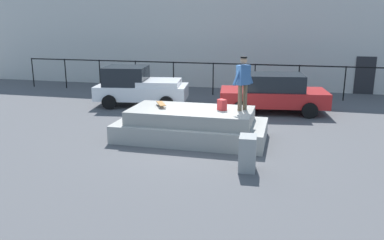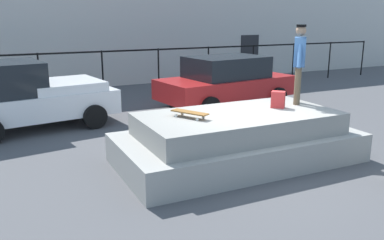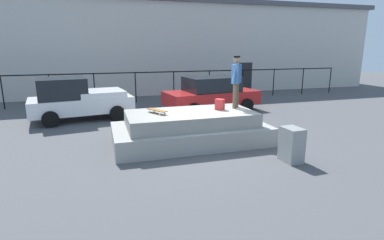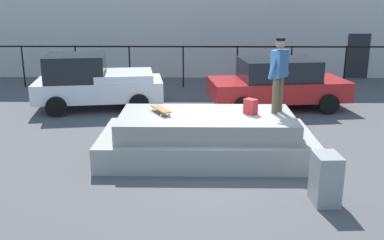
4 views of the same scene
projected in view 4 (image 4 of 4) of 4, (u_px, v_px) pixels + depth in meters
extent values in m
plane|color=#4C4C4F|center=(218.00, 158.00, 10.28)|extent=(60.00, 60.00, 0.00)
cube|color=#9E9B93|center=(206.00, 144.00, 10.33)|extent=(4.90, 2.47, 0.58)
cube|color=gray|center=(206.00, 124.00, 10.19)|extent=(4.02, 2.03, 0.44)
cylinder|color=brown|center=(275.00, 96.00, 10.12)|extent=(0.14, 0.14, 0.83)
cylinder|color=brown|center=(280.00, 94.00, 10.28)|extent=(0.14, 0.14, 0.83)
cube|color=#33598C|center=(279.00, 64.00, 10.00)|extent=(0.45, 0.47, 0.63)
cylinder|color=#33598C|center=(273.00, 66.00, 9.81)|extent=(0.29, 0.32, 0.60)
cylinder|color=#33598C|center=(285.00, 63.00, 10.19)|extent=(0.29, 0.32, 0.60)
sphere|color=tan|center=(280.00, 44.00, 9.87)|extent=(0.22, 0.22, 0.22)
cylinder|color=black|center=(281.00, 39.00, 9.85)|extent=(0.29, 0.29, 0.05)
cube|color=brown|center=(161.00, 109.00, 10.19)|extent=(0.55, 0.78, 0.02)
cylinder|color=silver|center=(161.00, 115.00, 9.95)|extent=(0.05, 0.06, 0.06)
cylinder|color=silver|center=(169.00, 114.00, 10.04)|extent=(0.05, 0.06, 0.06)
cylinder|color=silver|center=(153.00, 110.00, 10.38)|extent=(0.05, 0.06, 0.06)
cylinder|color=silver|center=(160.00, 109.00, 10.47)|extent=(0.05, 0.06, 0.06)
cube|color=red|center=(251.00, 107.00, 10.12)|extent=(0.34, 0.34, 0.35)
cube|color=white|center=(100.00, 89.00, 14.68)|extent=(4.38, 2.49, 0.64)
cube|color=black|center=(76.00, 67.00, 14.38)|extent=(2.10, 2.00, 0.84)
cube|color=white|center=(124.00, 75.00, 14.67)|extent=(2.11, 2.06, 0.24)
cylinder|color=black|center=(65.00, 93.00, 15.53)|extent=(0.67, 0.31, 0.64)
cylinder|color=black|center=(56.00, 107.00, 13.68)|extent=(0.67, 0.31, 0.64)
cylinder|color=black|center=(138.00, 91.00, 15.86)|extent=(0.67, 0.31, 0.64)
cylinder|color=black|center=(139.00, 104.00, 14.01)|extent=(0.67, 0.31, 0.64)
cube|color=#B21E1E|center=(277.00, 89.00, 14.69)|extent=(4.70, 2.59, 0.64)
cube|color=black|center=(278.00, 69.00, 14.51)|extent=(2.68, 2.07, 0.68)
cylinder|color=black|center=(230.00, 93.00, 15.58)|extent=(0.66, 0.31, 0.64)
cylinder|color=black|center=(244.00, 107.00, 13.65)|extent=(0.66, 0.31, 0.64)
cylinder|color=black|center=(305.00, 91.00, 15.91)|extent=(0.66, 0.31, 0.64)
cylinder|color=black|center=(329.00, 104.00, 13.98)|extent=(0.66, 0.31, 0.64)
cube|color=gray|center=(326.00, 179.00, 7.96)|extent=(0.47, 0.62, 0.94)
cylinder|color=black|center=(23.00, 66.00, 17.94)|extent=(0.06, 0.06, 1.70)
cylinder|color=black|center=(76.00, 66.00, 17.91)|extent=(0.06, 0.06, 1.70)
cylinder|color=black|center=(130.00, 67.00, 17.88)|extent=(0.06, 0.06, 1.70)
cylinder|color=black|center=(183.00, 67.00, 17.85)|extent=(0.06, 0.06, 1.70)
cylinder|color=black|center=(237.00, 67.00, 17.82)|extent=(0.06, 0.06, 1.70)
cylinder|color=black|center=(291.00, 67.00, 17.79)|extent=(0.06, 0.06, 1.70)
cylinder|color=black|center=(345.00, 67.00, 17.76)|extent=(0.06, 0.06, 1.70)
cube|color=black|center=(210.00, 47.00, 17.62)|extent=(24.00, 0.04, 0.06)
cube|color=beige|center=(208.00, 10.00, 22.91)|extent=(33.62, 7.32, 5.77)
cube|color=#262628|center=(358.00, 56.00, 19.81)|extent=(1.00, 0.06, 2.00)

